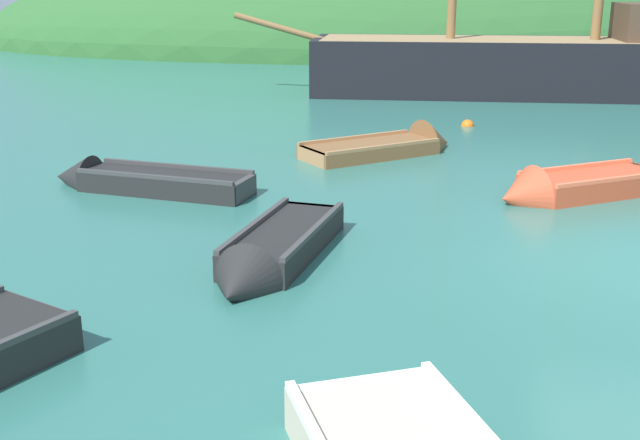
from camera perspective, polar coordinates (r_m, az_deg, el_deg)
shore_hill at (r=44.39m, az=-0.12°, el=12.53°), size 38.68×19.98×10.02m
sailing_ship at (r=26.34m, az=15.04°, el=10.20°), size 16.26×4.06×12.62m
rowboat_center at (r=14.19m, az=17.75°, el=2.09°), size 3.28×2.62×1.02m
rowboat_near_dock at (r=17.04m, az=5.42°, el=5.15°), size 3.46×3.17×1.14m
rowboat_outer_left at (r=10.36m, az=-3.44°, el=-2.58°), size 1.36×3.37×0.89m
rowboat_far at (r=14.29m, az=-12.89°, el=2.60°), size 3.88×1.49×0.87m
buoy_orange at (r=20.46m, az=10.64°, el=6.72°), size 0.33×0.33×0.33m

